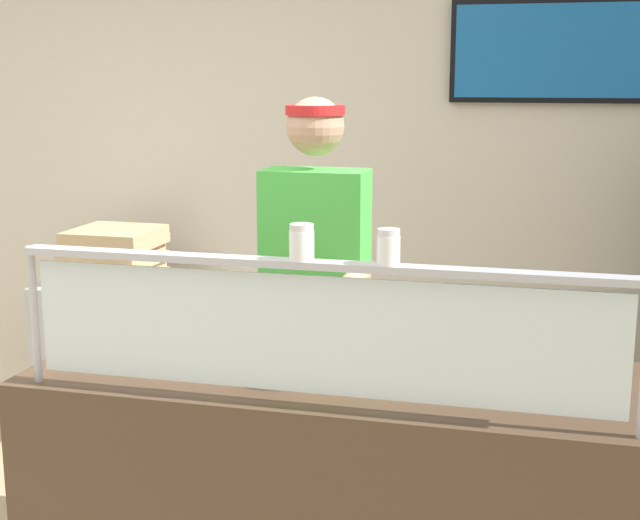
# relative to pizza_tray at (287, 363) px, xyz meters

# --- Properties ---
(shop_rear_unit) EXTENTS (6.28, 0.13, 2.70)m
(shop_rear_unit) POSITION_rel_pizza_tray_xyz_m (0.17, 1.98, 0.39)
(shop_rear_unit) COLOR silver
(shop_rear_unit) RESTS_ON ground
(serving_counter) EXTENTS (1.88, 0.69, 0.95)m
(serving_counter) POSITION_rel_pizza_tray_xyz_m (0.16, -0.01, -0.49)
(serving_counter) COLOR #4C3828
(serving_counter) RESTS_ON ground
(sneeze_guard) EXTENTS (1.70, 0.06, 0.41)m
(sneeze_guard) POSITION_rel_pizza_tray_xyz_m (0.16, -0.30, 0.24)
(sneeze_guard) COLOR #B2B5BC
(sneeze_guard) RESTS_ON serving_counter
(pizza_tray) EXTENTS (0.42, 0.42, 0.04)m
(pizza_tray) POSITION_rel_pizza_tray_xyz_m (0.00, 0.00, 0.00)
(pizza_tray) COLOR #9EA0A8
(pizza_tray) RESTS_ON serving_counter
(pizza_server) EXTENTS (0.08, 0.28, 0.01)m
(pizza_server) POSITION_rel_pizza_tray_xyz_m (-0.00, -0.02, 0.02)
(pizza_server) COLOR #ADAFB7
(pizza_server) RESTS_ON pizza_tray
(parmesan_shaker) EXTENTS (0.07, 0.07, 0.10)m
(parmesan_shaker) POSITION_rel_pizza_tray_xyz_m (0.13, -0.30, 0.43)
(parmesan_shaker) COLOR white
(parmesan_shaker) RESTS_ON sneeze_guard
(pepper_flake_shaker) EXTENTS (0.06, 0.06, 0.09)m
(pepper_flake_shaker) POSITION_rel_pizza_tray_xyz_m (0.36, -0.30, 0.43)
(pepper_flake_shaker) COLOR white
(pepper_flake_shaker) RESTS_ON sneeze_guard
(worker_figure) EXTENTS (0.41, 0.50, 1.76)m
(worker_figure) POSITION_rel_pizza_tray_xyz_m (-0.06, 0.60, 0.04)
(worker_figure) COLOR #23232D
(worker_figure) RESTS_ON ground
(prep_shelf) EXTENTS (0.70, 0.55, 0.81)m
(prep_shelf) POSITION_rel_pizza_tray_xyz_m (-1.35, 1.50, -0.56)
(prep_shelf) COLOR #B7BABF
(prep_shelf) RESTS_ON ground
(pizza_box_stack) EXTENTS (0.44, 0.43, 0.27)m
(pizza_box_stack) POSITION_rel_pizza_tray_xyz_m (-1.35, 1.50, -0.02)
(pizza_box_stack) COLOR tan
(pizza_box_stack) RESTS_ON prep_shelf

